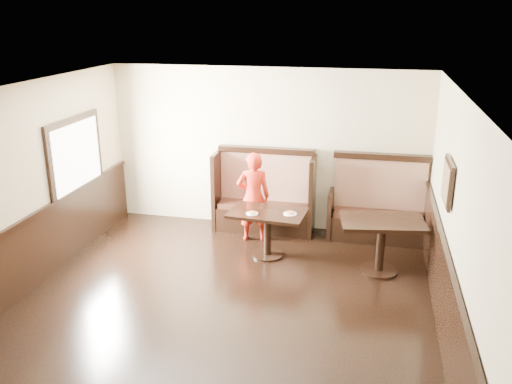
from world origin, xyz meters
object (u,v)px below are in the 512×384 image
(booth_main, at_px, (264,201))
(table_neighbor, at_px, (381,233))
(booth_neighbor, at_px, (378,212))
(child, at_px, (253,197))
(table_main, at_px, (267,222))

(booth_main, relative_size, table_neighbor, 1.35)
(booth_neighbor, relative_size, child, 1.09)
(booth_neighbor, bearing_deg, booth_main, 179.95)
(booth_main, xyz_separation_m, child, (-0.09, -0.50, 0.23))
(booth_main, relative_size, table_main, 1.44)
(table_main, bearing_deg, child, 126.11)
(table_main, relative_size, table_neighbor, 0.94)
(booth_neighbor, height_order, table_main, booth_neighbor)
(booth_main, bearing_deg, booth_neighbor, -0.05)
(booth_neighbor, distance_m, child, 2.11)
(booth_neighbor, bearing_deg, table_neighbor, -87.91)
(booth_neighbor, xyz_separation_m, child, (-2.04, -0.50, 0.28))
(booth_main, height_order, booth_neighbor, same)
(table_neighbor, bearing_deg, child, 150.51)
(table_main, distance_m, child, 0.71)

